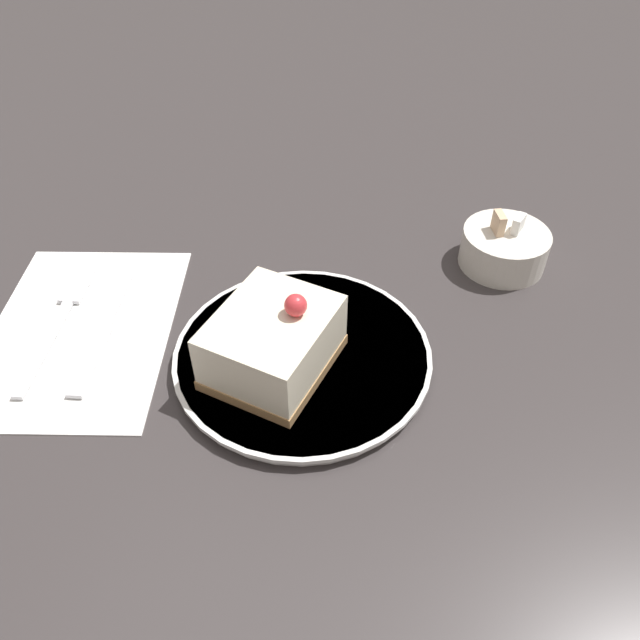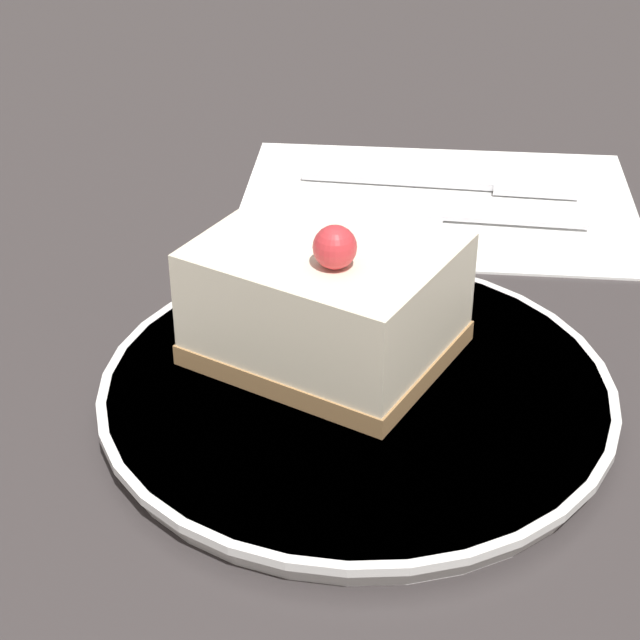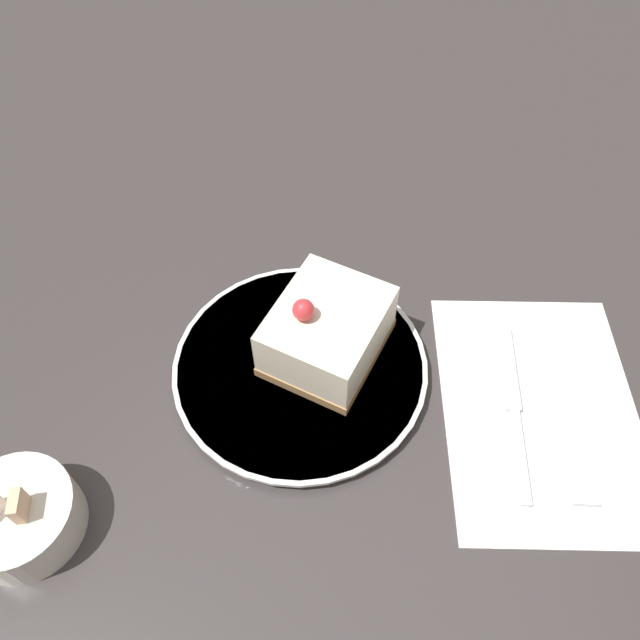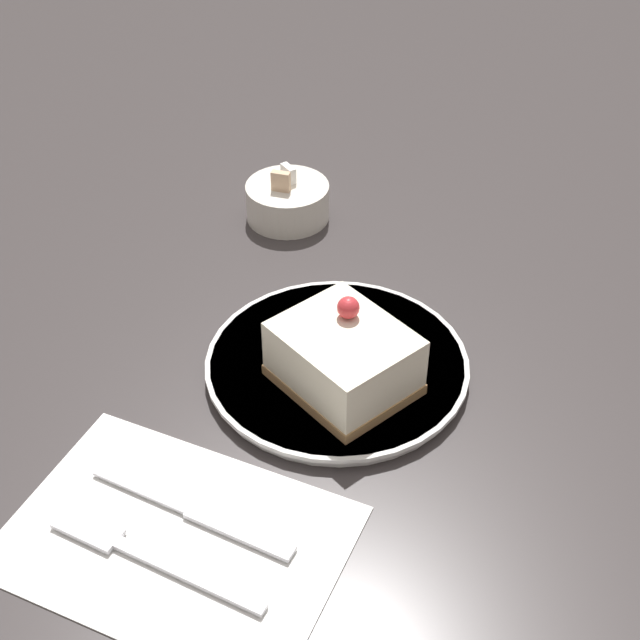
{
  "view_description": "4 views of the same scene",
  "coord_description": "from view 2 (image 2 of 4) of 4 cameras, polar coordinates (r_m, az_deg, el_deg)",
  "views": [
    {
      "loc": [
        0.08,
        -0.34,
        0.42
      ],
      "look_at": [
        0.01,
        0.04,
        0.05
      ],
      "focal_mm": 35.0,
      "sensor_mm": 36.0,
      "label": 1
    },
    {
      "loc": [
        0.38,
        0.12,
        0.29
      ],
      "look_at": [
        0.01,
        0.02,
        0.06
      ],
      "focal_mm": 60.0,
      "sensor_mm": 36.0,
      "label": 2
    },
    {
      "loc": [
        -0.08,
        0.33,
        0.49
      ],
      "look_at": [
        -0.02,
        0.02,
        0.06
      ],
      "focal_mm": 35.0,
      "sensor_mm": 36.0,
      "label": 3
    },
    {
      "loc": [
        -0.5,
        -0.27,
        0.54
      ],
      "look_at": [
        -0.01,
        0.05,
        0.05
      ],
      "focal_mm": 50.0,
      "sensor_mm": 36.0,
      "label": 4
    }
  ],
  "objects": [
    {
      "name": "ground_plane",
      "position": [
        0.49,
        -2.21,
        -4.37
      ],
      "size": [
        4.0,
        4.0,
        0.0
      ],
      "primitive_type": "plane",
      "color": "#383333"
    },
    {
      "name": "fork",
      "position": [
        0.69,
        7.66,
        7.24
      ],
      "size": [
        0.04,
        0.18,
        0.0
      ],
      "rotation": [
        0.0,
        0.0,
        0.11
      ],
      "color": "silver",
      "rests_on": "napkin"
    },
    {
      "name": "knife",
      "position": [
        0.65,
        4.82,
        5.71
      ],
      "size": [
        0.03,
        0.18,
        0.0
      ],
      "rotation": [
        0.0,
        0.0,
        0.11
      ],
      "color": "silver",
      "rests_on": "napkin"
    },
    {
      "name": "plate",
      "position": [
        0.49,
        1.98,
        -3.87
      ],
      "size": [
        0.23,
        0.23,
        0.01
      ],
      "color": "silver",
      "rests_on": "ground_plane"
    },
    {
      "name": "cake_slice",
      "position": [
        0.49,
        0.34,
        1.13
      ],
      "size": [
        0.12,
        0.13,
        0.08
      ],
      "rotation": [
        0.0,
        0.0,
        -0.29
      ],
      "color": "#9E7547",
      "rests_on": "plate"
    },
    {
      "name": "napkin",
      "position": [
        0.67,
        6.29,
        6.23
      ],
      "size": [
        0.21,
        0.27,
        0.0
      ],
      "rotation": [
        0.0,
        0.0,
        0.16
      ],
      "color": "white",
      "rests_on": "ground_plane"
    }
  ]
}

